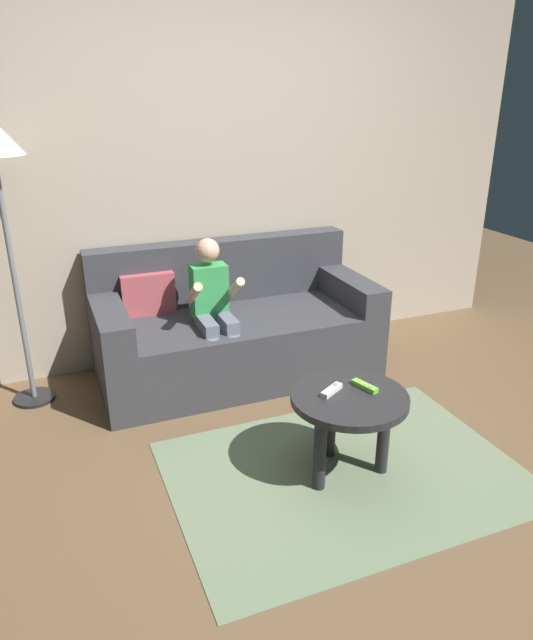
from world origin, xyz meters
TOP-DOWN VIEW (x-y plane):
  - ground_plane at (0.00, 0.00)m, footprint 8.83×8.83m
  - wall_back at (0.00, 1.83)m, footprint 4.42×0.05m
  - couch at (-0.07, 1.44)m, footprint 1.75×0.80m
  - person_seated_on_couch at (-0.25, 1.26)m, footprint 0.30×0.37m
  - coffee_table at (0.07, 0.20)m, footprint 0.55×0.55m
  - area_rug at (0.07, 0.19)m, footprint 1.68×1.21m
  - game_remote_white_near_edge at (0.00, 0.24)m, footprint 0.14×0.10m
  - game_remote_lime_center at (0.16, 0.22)m, footprint 0.08×0.14m

SIDE VIEW (x-z plane):
  - ground_plane at x=0.00m, z-range 0.00..0.00m
  - area_rug at x=0.07m, z-range 0.00..0.01m
  - couch at x=-0.07m, z-range -0.12..0.71m
  - coffee_table at x=0.07m, z-range 0.14..0.57m
  - game_remote_white_near_edge at x=0.00m, z-range 0.43..0.46m
  - game_remote_lime_center at x=0.16m, z-range 0.43..0.46m
  - person_seated_on_couch at x=-0.25m, z-range 0.07..1.01m
  - wall_back at x=0.00m, z-range 0.00..2.50m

